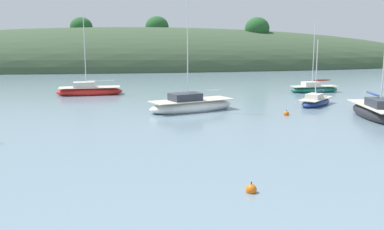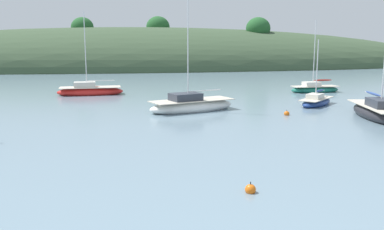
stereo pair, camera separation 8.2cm
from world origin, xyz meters
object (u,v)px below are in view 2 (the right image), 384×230
(sailboat_teal_outer, at_px, (379,112))
(mooring_buoy_outer, at_px, (287,114))
(sailboat_grey_yawl, at_px, (191,105))
(mooring_buoy_channel, at_px, (250,190))
(sailboat_red_portside, at_px, (316,102))
(sailboat_orange_cutter, at_px, (315,89))
(sailboat_white_near, at_px, (90,91))

(sailboat_teal_outer, distance_m, mooring_buoy_outer, 6.98)
(sailboat_grey_yawl, distance_m, mooring_buoy_channel, 20.02)
(sailboat_grey_yawl, distance_m, sailboat_red_portside, 12.10)
(sailboat_red_portside, height_order, mooring_buoy_channel, sailboat_red_portside)
(sailboat_teal_outer, bearing_deg, sailboat_orange_cutter, 81.00)
(sailboat_white_near, height_order, sailboat_red_portside, sailboat_white_near)
(sailboat_red_portside, bearing_deg, mooring_buoy_outer, -135.73)
(sailboat_white_near, relative_size, sailboat_teal_outer, 0.96)
(sailboat_white_near, bearing_deg, mooring_buoy_outer, -44.14)
(sailboat_grey_yawl, xyz_separation_m, mooring_buoy_outer, (7.25, -3.41, -0.34))
(sailboat_grey_yawl, bearing_deg, sailboat_red_portside, 5.95)
(mooring_buoy_channel, bearing_deg, mooring_buoy_outer, 63.67)
(mooring_buoy_channel, bearing_deg, sailboat_red_portside, 58.56)
(sailboat_red_portside, xyz_separation_m, mooring_buoy_outer, (-4.78, -4.66, -0.22))
(mooring_buoy_outer, height_order, mooring_buoy_channel, same)
(sailboat_orange_cutter, relative_size, sailboat_teal_outer, 0.88)
(sailboat_white_near, relative_size, sailboat_red_portside, 1.49)
(sailboat_red_portside, xyz_separation_m, mooring_buoy_channel, (-12.99, -21.25, -0.22))
(sailboat_grey_yawl, distance_m, sailboat_white_near, 15.78)
(mooring_buoy_channel, bearing_deg, sailboat_white_near, 104.39)
(sailboat_orange_cutter, xyz_separation_m, mooring_buoy_channel, (-17.39, -30.83, -0.25))
(mooring_buoy_channel, bearing_deg, sailboat_teal_outer, 43.84)
(sailboat_white_near, height_order, mooring_buoy_channel, sailboat_white_near)
(sailboat_orange_cutter, distance_m, mooring_buoy_outer, 16.95)
(sailboat_orange_cutter, bearing_deg, mooring_buoy_channel, -119.42)
(sailboat_white_near, relative_size, sailboat_orange_cutter, 1.10)
(sailboat_grey_yawl, height_order, sailboat_red_portside, sailboat_grey_yawl)
(sailboat_teal_outer, bearing_deg, sailboat_red_portside, 103.92)
(sailboat_orange_cutter, distance_m, mooring_buoy_channel, 35.40)
(sailboat_red_portside, xyz_separation_m, sailboat_teal_outer, (1.76, -7.09, 0.13))
(mooring_buoy_outer, bearing_deg, sailboat_red_portside, 44.27)
(sailboat_white_near, distance_m, mooring_buoy_channel, 33.77)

